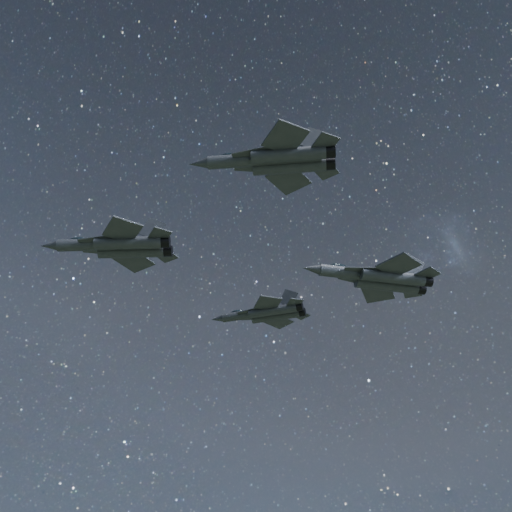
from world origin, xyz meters
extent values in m
cylinder|color=#2D3138|center=(-25.25, 0.86, 144.16)|extent=(7.70, 2.87, 1.59)
cone|color=#2D3138|center=(-30.07, 1.71, 144.16)|extent=(2.65, 1.83, 1.43)
ellipsoid|color=black|center=(-26.46, 1.08, 144.92)|extent=(2.57, 1.47, 0.78)
cube|color=#2D3138|center=(-20.04, -0.05, 144.11)|extent=(8.49, 2.95, 1.32)
cylinder|color=#2D3138|center=(-19.81, -1.13, 143.65)|extent=(8.70, 3.05, 1.59)
cylinder|color=#2D3138|center=(-19.46, 0.88, 143.65)|extent=(8.70, 3.05, 1.59)
cylinder|color=black|center=(-15.20, -1.94, 143.65)|extent=(1.56, 1.67, 1.47)
cylinder|color=black|center=(-14.84, 0.07, 143.65)|extent=(1.56, 1.67, 1.47)
cube|color=#2D3138|center=(-23.69, -0.81, 144.04)|extent=(5.35, 2.94, 0.12)
cube|color=#2D3138|center=(-23.21, 1.90, 144.04)|extent=(5.32, 1.22, 0.12)
cube|color=#2D3138|center=(-20.44, -3.50, 143.85)|extent=(5.23, 5.51, 0.20)
cube|color=#2D3138|center=(-19.24, 3.32, 143.85)|extent=(5.81, 5.85, 0.20)
cube|color=#2D3138|center=(-15.83, -3.17, 143.85)|extent=(3.07, 3.20, 0.15)
cube|color=#2D3138|center=(-15.02, 1.44, 143.85)|extent=(3.43, 3.46, 0.15)
cube|color=#2D3138|center=(-16.95, -1.89, 145.59)|extent=(3.47, 1.05, 3.63)
cube|color=#2D3138|center=(-16.51, 0.62, 145.59)|extent=(3.55, 0.61, 3.63)
cylinder|color=#2D3138|center=(-3.14, 13.78, 142.44)|extent=(6.33, 3.85, 1.34)
cone|color=#2D3138|center=(-6.89, 15.49, 142.44)|extent=(2.37, 1.95, 1.20)
ellipsoid|color=black|center=(-4.08, 14.21, 143.08)|extent=(2.23, 1.67, 0.66)
cube|color=#2D3138|center=(0.92, 11.94, 142.40)|extent=(6.94, 4.08, 1.12)
cylinder|color=#2D3138|center=(0.88, 11.01, 142.01)|extent=(7.12, 4.20, 1.34)
cylinder|color=#2D3138|center=(1.59, 12.58, 142.01)|extent=(7.12, 4.20, 1.34)
cylinder|color=black|center=(4.47, 9.38, 142.01)|extent=(1.53, 1.59, 1.24)
cylinder|color=black|center=(5.18, 10.94, 142.01)|extent=(1.53, 1.59, 1.24)
cube|color=#2D3138|center=(-2.22, 12.09, 142.34)|extent=(4.18, 3.36, 0.10)
cube|color=#2D3138|center=(-1.26, 14.20, 142.34)|extent=(4.56, 1.95, 0.10)
cube|color=#2D3138|center=(-0.13, 9.21, 142.18)|extent=(3.72, 4.09, 0.17)
cube|color=#2D3138|center=(2.28, 14.52, 142.18)|extent=(4.88, 4.76, 0.17)
cube|color=#2D3138|center=(3.70, 8.51, 142.18)|extent=(2.17, 2.33, 0.13)
cube|color=#2D3138|center=(5.33, 12.10, 142.18)|extent=(2.89, 2.85, 0.13)
cube|color=#2D3138|center=(3.05, 9.79, 143.64)|extent=(2.67, 1.57, 3.05)
cube|color=#2D3138|center=(3.94, 11.74, 143.64)|extent=(2.86, 1.14, 3.05)
cylinder|color=#2D3138|center=(-7.61, -19.86, 142.01)|extent=(6.76, 2.91, 1.40)
cone|color=#2D3138|center=(-11.78, -18.85, 142.01)|extent=(2.38, 1.72, 1.25)
ellipsoid|color=black|center=(-8.66, -19.61, 142.68)|extent=(2.29, 1.41, 0.69)
cube|color=#2D3138|center=(-3.09, -20.95, 141.96)|extent=(7.44, 3.03, 1.16)
cylinder|color=#2D3138|center=(-2.96, -21.91, 141.56)|extent=(7.63, 3.12, 1.40)
cylinder|color=#2D3138|center=(-2.54, -20.17, 141.56)|extent=(7.63, 3.12, 1.40)
cylinder|color=black|center=(1.04, -22.88, 141.56)|extent=(1.43, 1.53, 1.29)
cylinder|color=black|center=(1.46, -21.14, 141.56)|extent=(1.43, 1.53, 1.29)
cube|color=#2D3138|center=(-6.33, -21.41, 141.90)|extent=(4.64, 2.83, 0.11)
cube|color=#2D3138|center=(-5.76, -19.07, 141.90)|extent=(4.69, 1.20, 0.11)
cube|color=#2D3138|center=(-3.64, -23.95, 141.74)|extent=(4.44, 4.72, 0.18)
cube|color=#2D3138|center=(-2.20, -18.04, 141.74)|extent=(5.13, 5.12, 0.18)
cube|color=#2D3138|center=(0.42, -23.92, 141.74)|extent=(2.60, 2.73, 0.13)
cube|color=#2D3138|center=(1.39, -19.92, 141.74)|extent=(3.03, 3.04, 0.13)
cube|color=#2D3138|center=(-0.49, -22.74, 143.26)|extent=(3.00, 1.11, 3.18)
cube|color=#2D3138|center=(0.04, -20.56, 143.26)|extent=(3.10, 0.62, 3.18)
cylinder|color=#2D3138|center=(10.93, 5.21, 145.81)|extent=(8.52, 2.34, 1.77)
cone|color=#2D3138|center=(5.48, 4.84, 145.81)|extent=(2.83, 1.77, 1.59)
ellipsoid|color=black|center=(9.57, 5.12, 146.66)|extent=(2.78, 1.38, 0.88)
cube|color=#2D3138|center=(16.83, 5.61, 145.75)|extent=(9.42, 2.34, 1.48)
cylinder|color=#2D3138|center=(17.36, 4.51, 145.24)|extent=(9.65, 2.42, 1.77)
cylinder|color=#2D3138|center=(17.20, 6.78, 145.24)|extent=(9.65, 2.42, 1.77)
cylinder|color=black|center=(22.58, 4.87, 145.24)|extent=(1.59, 1.73, 1.64)
cylinder|color=black|center=(22.42, 7.13, 145.24)|extent=(1.59, 1.73, 1.64)
cube|color=#2D3138|center=(13.08, 3.82, 145.67)|extent=(6.02, 1.97, 0.14)
cube|color=#2D3138|center=(12.87, 6.88, 145.67)|extent=(6.04, 2.73, 0.14)
cube|color=#2D3138|center=(17.32, 1.77, 145.47)|extent=(6.37, 6.49, 0.23)
cube|color=#2D3138|center=(16.79, 9.48, 145.47)|extent=(6.11, 6.35, 0.23)
cube|color=#2D3138|center=(22.23, 3.36, 145.47)|extent=(3.76, 3.82, 0.17)
cube|color=#2D3138|center=(21.87, 8.58, 145.47)|extent=(3.60, 3.70, 0.17)
cube|color=#2D3138|center=(20.67, 4.45, 147.40)|extent=(3.96, 0.57, 4.05)
cube|color=#2D3138|center=(20.47, 7.29, 147.40)|extent=(3.93, 0.77, 4.05)
camera|label=1|loc=(-12.30, -64.99, 99.41)|focal=42.00mm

